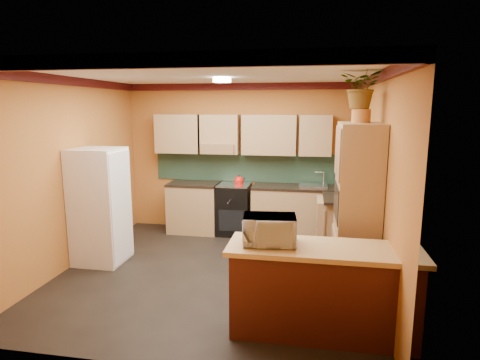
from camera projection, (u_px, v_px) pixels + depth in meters
name	position (u px, v px, depth m)	size (l,w,h in m)	color
room_shell	(219.00, 121.00, 5.49)	(4.24, 4.24, 2.72)	black
base_cabinets_back	(268.00, 211.00, 7.17)	(3.65, 0.60, 0.88)	tan
countertop_back	(269.00, 186.00, 7.09)	(3.65, 0.62, 0.04)	black
stove	(234.00, 209.00, 7.27)	(0.58, 0.58, 0.91)	black
kettle	(239.00, 180.00, 7.11)	(0.17, 0.17, 0.18)	red
sink	(313.00, 186.00, 6.95)	(0.48, 0.40, 0.03)	silver
base_cabinets_right	(342.00, 228.00, 6.21)	(0.60, 0.80, 0.88)	tan
countertop_right	(344.00, 199.00, 6.13)	(0.62, 0.80, 0.04)	black
fridge	(100.00, 206.00, 5.88)	(0.68, 0.66, 1.70)	white
pantry	(356.00, 210.00, 4.87)	(0.48, 0.90, 2.10)	tan
fern_pot	(361.00, 116.00, 4.72)	(0.22, 0.22, 0.16)	#B0672A
fern	(363.00, 86.00, 4.66)	(0.47, 0.41, 0.52)	tan
breakfast_bar	(322.00, 293.00, 4.03)	(1.80, 0.55, 0.88)	#4E1E12
bar_top	(324.00, 249.00, 3.94)	(1.90, 0.65, 0.05)	tan
microwave	(269.00, 230.00, 4.00)	(0.52, 0.35, 0.29)	white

